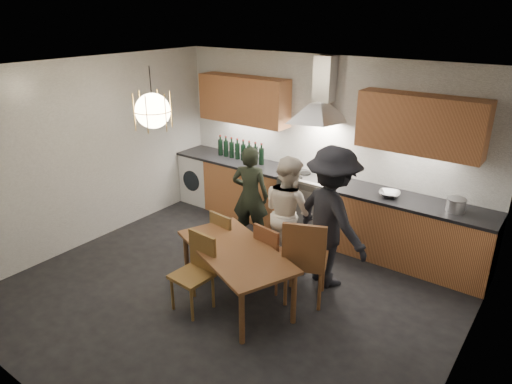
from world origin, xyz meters
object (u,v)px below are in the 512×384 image
Objects in this scene: mixing_bowl at (389,194)px; stock_pot at (456,205)px; person_left at (250,196)px; person_mid at (288,212)px; wine_bottles at (240,149)px; person_right at (331,218)px; chair_back_left at (226,237)px; chair_front at (197,267)px; dining_table at (236,256)px.

mixing_bowl is 1.24× the size of stock_pot.
person_mid reaches higher than person_left.
wine_bottles reaches higher than mixing_bowl.
mixing_bowl is at bearing -85.13° from person_right.
chair_back_left is 0.54× the size of person_mid.
person_right is 1.53m from stock_pot.
mixing_bowl is (1.29, 2.31, 0.43)m from chair_front.
person_left reaches higher than dining_table.
wine_bottles reaches higher than stock_pot.
person_left is 0.83× the size of person_right.
person_mid is (0.32, 1.39, 0.24)m from chair_front.
person_mid is at bearing 110.45° from dining_table.
chair_back_left is 2.95× the size of mixing_bowl.
chair_front is (0.25, -0.81, 0.04)m from chair_back_left.
dining_table is 0.99× the size of person_right.
chair_front reaches higher than dining_table.
chair_front is at bearing -62.42° from wine_bottles.
person_left is 5.30× the size of mixing_bowl.
person_mid is 6.78× the size of stock_pot.
person_left reaches higher than wine_bottles.
person_right is at bearing 57.82° from chair_front.
dining_table is 1.23m from person_right.
stock_pot is 0.24× the size of wine_bottles.
chair_front is 0.50× the size of person_right.
person_mid is at bearing -136.67° from mixing_bowl.
person_left is at bearing -69.09° from chair_back_left.
chair_back_left is at bearing 68.29° from person_mid.
chair_front is 0.61× the size of person_left.
wine_bottles is at bearing 121.33° from chair_front.
dining_table is 1.95× the size of chair_front.
stock_pot reaches higher than chair_back_left.
dining_table is at bearing 55.95° from chair_front.
person_mid is 1.35m from mixing_bowl.
chair_front is 3.18m from stock_pot.
person_mid is at bearing -152.28° from stock_pot.
person_left is at bearing -157.50° from mixing_bowl.
chair_front reaches higher than chair_back_left.
chair_front is at bearing 99.47° from person_mid.
person_right is at bearing -138.71° from stock_pot.
mixing_bowl reaches higher than chair_back_left.
person_left is at bearing 142.93° from dining_table.
chair_back_left is 0.85m from person_left.
stock_pot is (2.35, 1.52, 0.51)m from chair_back_left.
dining_table is at bearing -117.44° from mixing_bowl.
person_right is at bearing -25.85° from wine_bottles.
mixing_bowl is at bearing -178.48° from stock_pot.
wine_bottles is at bearing -10.47° from person_mid.
dining_table is 1.44m from person_left.
wine_bottles is (-1.00, 1.59, 0.61)m from chair_back_left.
chair_back_left is 1.98m from wine_bottles.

